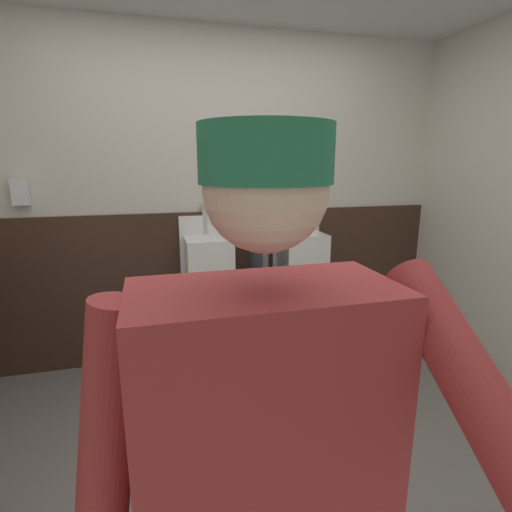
% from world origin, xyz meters
% --- Properties ---
extents(ground_plane, '(4.35, 3.76, 0.04)m').
position_xyz_m(ground_plane, '(0.00, 0.00, -0.02)').
color(ground_plane, slate).
extents(wall_back, '(4.35, 0.12, 2.51)m').
position_xyz_m(wall_back, '(0.00, 1.64, 1.25)').
color(wall_back, beige).
rests_on(wall_back, ground_plane).
extents(wainscot_band_back, '(3.75, 0.03, 1.17)m').
position_xyz_m(wainscot_band_back, '(0.00, 1.57, 0.59)').
color(wainscot_band_back, '#382319').
rests_on(wainscot_band_back, ground_plane).
extents(urinal_left, '(0.40, 0.34, 1.24)m').
position_xyz_m(urinal_left, '(-0.07, 1.42, 0.78)').
color(urinal_left, white).
rests_on(urinal_left, ground_plane).
extents(urinal_middle, '(0.40, 0.34, 1.24)m').
position_xyz_m(urinal_middle, '(0.68, 1.42, 0.78)').
color(urinal_middle, white).
rests_on(urinal_middle, ground_plane).
extents(privacy_divider_panel, '(0.04, 0.40, 0.90)m').
position_xyz_m(privacy_divider_panel, '(0.31, 1.35, 0.95)').
color(privacy_divider_panel, '#4C4C51').
extents(person, '(0.69, 0.60, 1.61)m').
position_xyz_m(person, '(-0.29, -0.87, 0.94)').
color(person, '#2D3342').
rests_on(person, ground_plane).
extents(soap_dispenser, '(0.10, 0.07, 0.18)m').
position_xyz_m(soap_dispenser, '(-1.31, 1.54, 1.35)').
color(soap_dispenser, silver).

